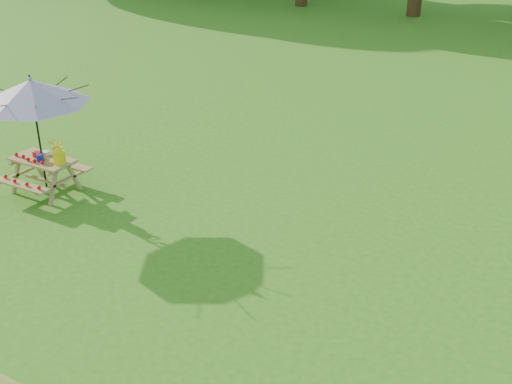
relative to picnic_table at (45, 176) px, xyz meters
The scene contains 6 objects.
ground 2.07m from the picnic_table, 54.06° to the right, with size 120.00×120.00×0.00m, color #316E15.
picnic_table is the anchor object (origin of this frame).
patio_umbrella 1.62m from the picnic_table, 84.81° to the left, with size 2.21×2.21×2.25m.
produce_bins 0.40m from the picnic_table, 166.56° to the left, with size 0.33×0.40×0.13m.
tomatoes_row 0.44m from the picnic_table, 130.12° to the right, with size 0.77×0.13×0.07m, color red, non-canonical shape.
flower_bucket 0.75m from the picnic_table, ahead, with size 0.35×0.32×0.50m.
Camera 1 is at (7.67, -5.81, 5.31)m, focal length 45.00 mm.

